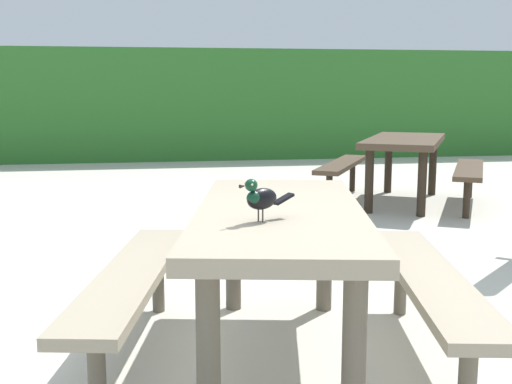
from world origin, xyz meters
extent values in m
plane|color=beige|center=(0.00, 0.00, 0.00)|extent=(60.00, 60.00, 0.00)
cube|color=#2D6B28|center=(0.00, 9.39, 0.99)|extent=(28.00, 1.54, 1.98)
cube|color=gray|center=(0.19, 0.17, 0.70)|extent=(1.09, 1.91, 0.07)
cylinder|color=#635B4C|center=(-0.21, -0.46, 0.33)|extent=(0.09, 0.09, 0.67)
cylinder|color=#635B4C|center=(0.31, -0.57, 0.33)|extent=(0.09, 0.09, 0.67)
cylinder|color=#635B4C|center=(0.06, 0.91, 0.33)|extent=(0.09, 0.09, 0.67)
cylinder|color=#635B4C|center=(0.58, 0.81, 0.33)|extent=(0.09, 0.09, 0.67)
cube|color=gray|center=(-0.50, 0.31, 0.41)|extent=(0.60, 1.73, 0.05)
cylinder|color=#635B4C|center=(-0.62, -0.32, 0.20)|extent=(0.07, 0.07, 0.39)
cylinder|color=#635B4C|center=(-0.38, 0.94, 0.20)|extent=(0.07, 0.07, 0.39)
cube|color=gray|center=(0.87, 0.04, 0.41)|extent=(0.60, 1.73, 0.05)
cylinder|color=#635B4C|center=(0.75, -0.59, 0.20)|extent=(0.07, 0.07, 0.39)
cylinder|color=#635B4C|center=(1.00, 0.67, 0.20)|extent=(0.07, 0.07, 0.39)
ellipsoid|color=black|center=(0.05, -0.11, 0.84)|extent=(0.16, 0.14, 0.09)
ellipsoid|color=#0F3823|center=(0.01, -0.14, 0.84)|extent=(0.09, 0.09, 0.06)
sphere|color=#0F3823|center=(0.00, -0.14, 0.90)|extent=(0.05, 0.05, 0.05)
sphere|color=#EAE08C|center=(0.00, -0.17, 0.90)|extent=(0.01, 0.01, 0.01)
sphere|color=#EAE08C|center=(-0.02, -0.13, 0.90)|extent=(0.01, 0.01, 0.01)
cone|color=black|center=(-0.04, -0.17, 0.90)|extent=(0.03, 0.03, 0.02)
cube|color=black|center=(0.15, -0.05, 0.82)|extent=(0.10, 0.08, 0.04)
cylinder|color=#47423D|center=(0.05, -0.13, 0.77)|extent=(0.01, 0.01, 0.05)
cylinder|color=#47423D|center=(0.04, -0.11, 0.77)|extent=(0.01, 0.01, 0.05)
cube|color=#473828|center=(2.40, 4.06, 0.70)|extent=(1.54, 1.94, 0.07)
cylinder|color=#2E241A|center=(2.97, 4.55, 0.33)|extent=(0.09, 0.09, 0.67)
cylinder|color=#2E241A|center=(2.50, 4.80, 0.33)|extent=(0.09, 0.09, 0.67)
cylinder|color=#2E241A|center=(2.29, 3.32, 0.33)|extent=(0.09, 0.09, 0.67)
cylinder|color=#2E241A|center=(1.82, 3.57, 0.33)|extent=(0.09, 0.09, 0.67)
cube|color=#473828|center=(3.01, 3.72, 0.41)|extent=(1.07, 1.63, 0.05)
cylinder|color=#2E241A|center=(3.32, 4.28, 0.20)|extent=(0.07, 0.07, 0.39)
cylinder|color=#2E241A|center=(2.70, 3.16, 0.20)|extent=(0.07, 0.07, 0.39)
cube|color=#473828|center=(1.78, 4.40, 0.41)|extent=(1.07, 1.63, 0.05)
cylinder|color=#2E241A|center=(2.10, 4.96, 0.20)|extent=(0.07, 0.07, 0.39)
cylinder|color=#2E241A|center=(1.47, 3.84, 0.20)|extent=(0.07, 0.07, 0.39)
camera|label=1|loc=(-0.40, -2.67, 1.29)|focal=44.75mm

